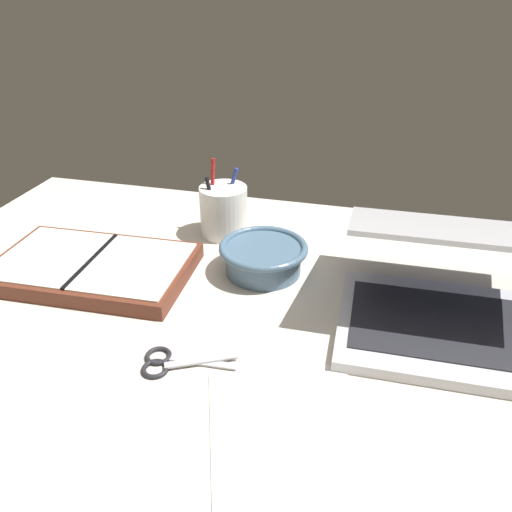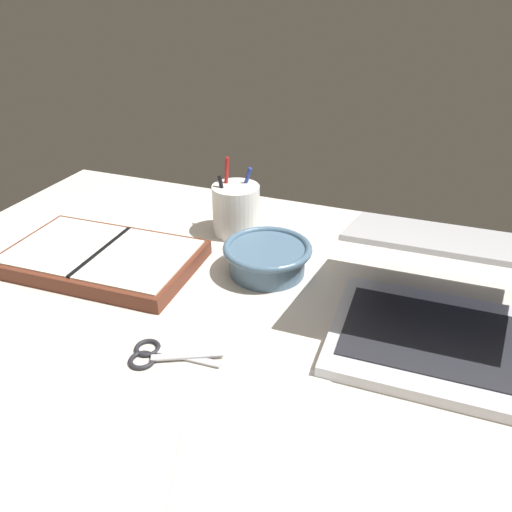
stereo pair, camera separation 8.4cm
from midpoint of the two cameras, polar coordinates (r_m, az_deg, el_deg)
desk_top at (r=79.04cm, az=-2.87°, el=-9.13°), size 140.00×100.00×2.00cm
laptop at (r=80.81cm, az=18.10°, el=-4.17°), size 31.85×33.82×17.51cm
bowl at (r=90.99cm, az=-1.78°, el=-0.14°), size 16.27×16.27×5.68cm
pen_cup at (r=104.10cm, az=-6.03°, el=5.11°), size 9.83×9.83×15.89cm
planner at (r=97.06cm, az=-20.51°, el=-1.26°), size 36.12×22.95×3.28cm
scissors at (r=74.15cm, az=-13.26°, el=-11.84°), size 13.60×7.70×0.80cm
paper_sheet_front at (r=62.34cm, az=0.09°, el=-21.44°), size 27.21×32.10×0.16cm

